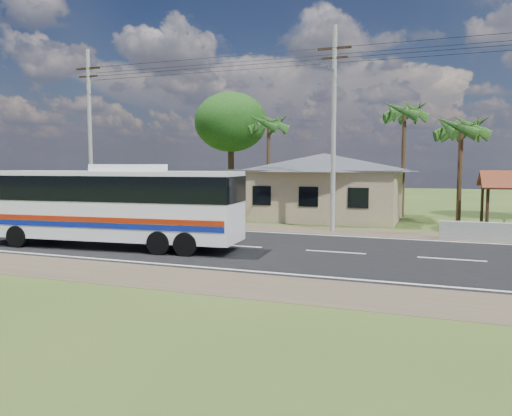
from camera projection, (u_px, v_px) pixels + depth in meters
The scene contains 10 objects.
ground at pixel (236, 246), 22.27m from camera, with size 120.00×120.00×0.00m, color #304819.
road at pixel (236, 246), 22.27m from camera, with size 120.00×16.00×0.03m.
house at pixel (324, 179), 33.81m from camera, with size 12.40×10.00×5.00m.
utility_poles at pixel (327, 125), 26.89m from camera, with size 32.80×2.22×11.00m.
palm_near at pixel (461, 129), 28.71m from camera, with size 2.80×2.80×6.70m.
palm_mid at pixel (405, 113), 34.01m from camera, with size 2.80×2.80×8.20m.
palm_far at pixel (269, 125), 38.01m from camera, with size 2.80×2.80×7.70m.
tree_behind_house at pixel (231, 122), 41.24m from camera, with size 6.00×6.00×9.61m.
coach_bus at pixel (109, 200), 21.81m from camera, with size 11.94×3.51×3.66m.
motorcycle at pixel (493, 229), 24.57m from camera, with size 0.65×1.87×0.98m, color black.
Camera 1 is at (8.60, -20.31, 3.65)m, focal length 35.00 mm.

